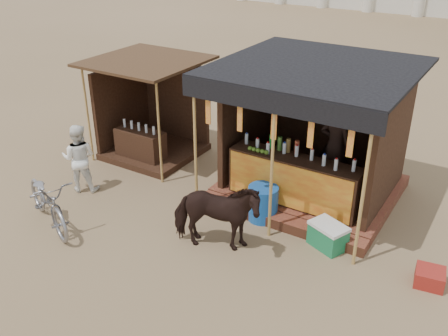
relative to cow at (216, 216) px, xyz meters
name	(u,v)px	position (x,y,z in m)	size (l,w,h in m)	color
ground	(174,262)	(-0.39, -0.70, -0.67)	(120.00, 120.00, 0.00)	#846B4C
main_stall	(313,150)	(0.63, 2.66, 0.36)	(3.60, 3.61, 2.78)	brown
secondary_stall	(149,120)	(-3.56, 2.53, 0.19)	(2.40, 2.40, 2.38)	#3A2215
cow	(216,216)	(0.00, 0.00, 0.00)	(0.72, 1.57, 1.33)	black
motorbike	(48,201)	(-3.08, -1.00, -0.14)	(0.69, 1.98, 1.04)	gray
bystander	(79,158)	(-3.58, 0.29, 0.07)	(0.72, 0.56, 1.48)	white
blue_barrel	(263,203)	(0.24, 1.30, -0.32)	(0.58, 0.58, 0.69)	#1650A6
red_crate	(430,277)	(3.40, 0.98, -0.53)	(0.44, 0.43, 0.27)	maroon
cooler	(328,236)	(1.65, 1.08, -0.43)	(0.76, 0.65, 0.46)	#1A7645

